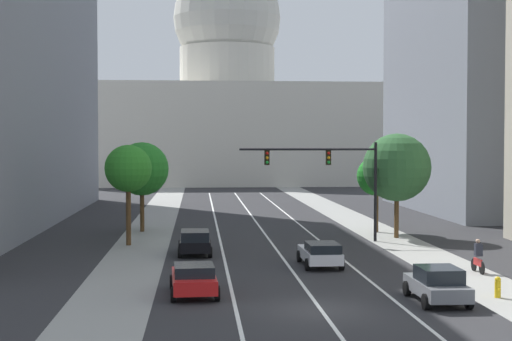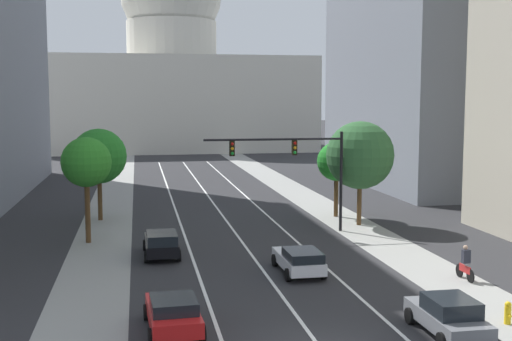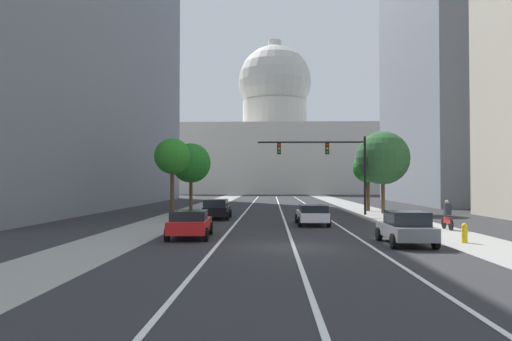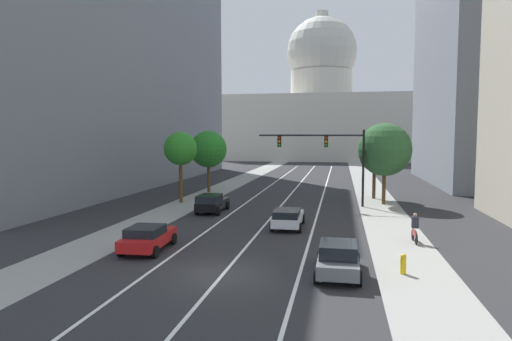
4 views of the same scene
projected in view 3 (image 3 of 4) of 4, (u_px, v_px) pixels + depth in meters
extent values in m
plane|color=#2B2B2D|center=(279.00, 204.00, 60.46)|extent=(400.00, 400.00, 0.00)
cube|color=gray|center=(206.00, 206.00, 55.72)|extent=(3.53, 130.00, 0.01)
cube|color=gray|center=(353.00, 206.00, 55.20)|extent=(3.53, 130.00, 0.01)
cube|color=white|center=(246.00, 211.00, 45.57)|extent=(0.16, 90.00, 0.01)
cube|color=white|center=(281.00, 211.00, 45.47)|extent=(0.16, 90.00, 0.01)
cube|color=white|center=(317.00, 211.00, 45.37)|extent=(0.16, 90.00, 0.01)
cube|color=gray|center=(4.00, 15.00, 40.25)|extent=(14.12, 27.63, 33.51)
cube|color=gray|center=(109.00, 70.00, 67.32)|extent=(14.76, 27.29, 36.83)
cube|color=beige|center=(275.00, 160.00, 115.27)|extent=(46.67, 24.59, 15.66)
cylinder|color=beige|center=(275.00, 115.00, 115.52)|extent=(15.38, 15.38, 6.32)
sphere|color=beige|center=(275.00, 82.00, 115.71)|extent=(17.37, 17.37, 17.37)
cylinder|color=beige|center=(275.00, 49.00, 115.88)|extent=(3.13, 3.13, 4.34)
cube|color=silver|center=(312.00, 216.00, 31.00)|extent=(1.82, 4.33, 0.57)
cube|color=black|center=(313.00, 208.00, 30.10)|extent=(1.65, 2.26, 0.46)
cylinder|color=black|center=(297.00, 218.00, 32.47)|extent=(0.23, 0.64, 0.64)
cylinder|color=black|center=(323.00, 218.00, 32.44)|extent=(0.23, 0.64, 0.64)
cylinder|color=black|center=(300.00, 222.00, 29.55)|extent=(0.23, 0.64, 0.64)
cylinder|color=black|center=(329.00, 222.00, 29.51)|extent=(0.23, 0.64, 0.64)
cube|color=black|center=(217.00, 211.00, 36.05)|extent=(1.79, 4.35, 0.62)
cube|color=black|center=(216.00, 203.00, 35.07)|extent=(1.63, 2.36, 0.57)
cylinder|color=black|center=(208.00, 213.00, 37.53)|extent=(0.23, 0.64, 0.64)
cylinder|color=black|center=(230.00, 213.00, 37.50)|extent=(0.23, 0.64, 0.64)
cylinder|color=black|center=(203.00, 216.00, 34.58)|extent=(0.23, 0.64, 0.64)
cylinder|color=black|center=(227.00, 216.00, 34.55)|extent=(0.23, 0.64, 0.64)
cube|color=red|center=(190.00, 225.00, 23.98)|extent=(2.01, 4.23, 0.59)
cube|color=black|center=(189.00, 215.00, 23.60)|extent=(1.76, 2.06, 0.46)
cylinder|color=black|center=(176.00, 229.00, 25.37)|extent=(0.25, 0.65, 0.64)
cylinder|color=black|center=(211.00, 229.00, 25.40)|extent=(0.25, 0.65, 0.64)
cylinder|color=black|center=(167.00, 235.00, 22.55)|extent=(0.25, 0.65, 0.64)
cylinder|color=black|center=(206.00, 234.00, 22.58)|extent=(0.25, 0.65, 0.64)
cube|color=slate|center=(405.00, 231.00, 21.39)|extent=(1.73, 4.06, 0.57)
cube|color=black|center=(407.00, 218.00, 21.15)|extent=(1.59, 1.98, 0.60)
cylinder|color=black|center=(379.00, 234.00, 22.79)|extent=(0.22, 0.64, 0.64)
cylinder|color=black|center=(416.00, 234.00, 22.73)|extent=(0.22, 0.64, 0.64)
cylinder|color=black|center=(394.00, 241.00, 20.03)|extent=(0.22, 0.64, 0.64)
cylinder|color=black|center=(436.00, 241.00, 19.98)|extent=(0.22, 0.64, 0.64)
cylinder|color=black|center=(365.00, 176.00, 40.60)|extent=(0.20, 0.20, 6.61)
cylinder|color=black|center=(311.00, 142.00, 40.81)|extent=(9.06, 0.14, 0.14)
cube|color=black|center=(327.00, 149.00, 40.75)|extent=(0.32, 0.28, 0.96)
sphere|color=red|center=(327.00, 145.00, 40.61)|extent=(0.20, 0.20, 0.20)
sphere|color=orange|center=(327.00, 148.00, 40.60)|extent=(0.20, 0.20, 0.20)
sphere|color=green|center=(327.00, 152.00, 40.59)|extent=(0.20, 0.20, 0.20)
cube|color=black|center=(279.00, 149.00, 40.88)|extent=(0.32, 0.28, 0.96)
sphere|color=red|center=(279.00, 145.00, 40.73)|extent=(0.20, 0.20, 0.20)
sphere|color=orange|center=(279.00, 149.00, 40.73)|extent=(0.20, 0.20, 0.20)
sphere|color=green|center=(279.00, 152.00, 40.72)|extent=(0.20, 0.20, 0.20)
cylinder|color=yellow|center=(464.00, 235.00, 21.94)|extent=(0.26, 0.26, 0.70)
sphere|color=yellow|center=(464.00, 226.00, 21.95)|extent=(0.26, 0.26, 0.26)
cylinder|color=yellow|center=(466.00, 235.00, 21.78)|extent=(0.10, 0.12, 0.10)
cylinder|color=black|center=(451.00, 225.00, 27.47)|extent=(0.07, 0.66, 0.66)
cylinder|color=black|center=(444.00, 223.00, 28.51)|extent=(0.07, 0.66, 0.66)
cube|color=#A51919|center=(447.00, 220.00, 28.00)|extent=(0.09, 1.00, 0.36)
cube|color=#262833|center=(447.00, 209.00, 27.96)|extent=(0.37, 0.29, 0.64)
sphere|color=tan|center=(447.00, 202.00, 28.04)|extent=(0.22, 0.22, 0.22)
cylinder|color=#51381E|center=(383.00, 195.00, 42.27)|extent=(0.32, 0.32, 3.24)
sphere|color=#2D5C30|center=(383.00, 158.00, 42.35)|extent=(4.68, 4.68, 4.68)
cylinder|color=#51381E|center=(368.00, 195.00, 45.73)|extent=(0.32, 0.32, 3.13)
sphere|color=#207C24|center=(368.00, 168.00, 45.79)|extent=(2.88, 2.88, 2.88)
cylinder|color=#51381E|center=(172.00, 192.00, 40.38)|extent=(0.32, 0.32, 3.88)
sphere|color=#2D8526|center=(172.00, 156.00, 40.45)|extent=(3.02, 3.02, 3.02)
cylinder|color=#51381E|center=(191.00, 193.00, 47.92)|extent=(0.32, 0.32, 3.27)
sphere|color=#267B26|center=(191.00, 163.00, 47.99)|extent=(3.95, 3.95, 3.95)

